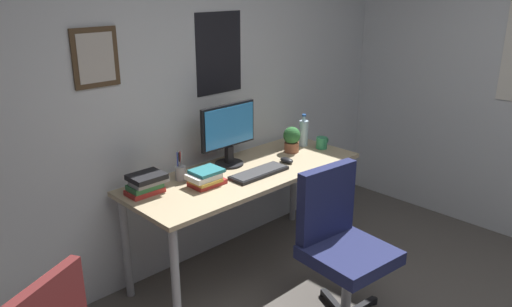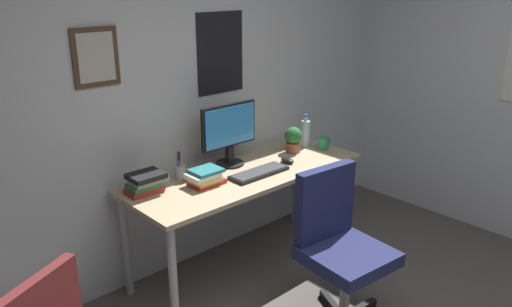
# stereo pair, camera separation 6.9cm
# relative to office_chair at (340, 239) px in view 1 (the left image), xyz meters

# --- Properties ---
(wall_back) EXTENTS (4.40, 0.10, 2.60)m
(wall_back) POSITION_rel_office_chair_xyz_m (-0.29, 1.21, 0.77)
(wall_back) COLOR silver
(wall_back) RESTS_ON ground_plane
(desk) EXTENTS (1.71, 0.66, 0.74)m
(desk) POSITION_rel_office_chair_xyz_m (-0.01, 0.80, 0.13)
(desk) COLOR tan
(desk) RESTS_ON ground_plane
(office_chair) EXTENTS (0.56, 0.57, 0.95)m
(office_chair) POSITION_rel_office_chair_xyz_m (0.00, 0.00, 0.00)
(office_chair) COLOR #1E234C
(office_chair) RESTS_ON ground_plane
(monitor) EXTENTS (0.46, 0.20, 0.43)m
(monitor) POSITION_rel_office_chair_xyz_m (-0.01, 0.97, 0.45)
(monitor) COLOR black
(monitor) RESTS_ON desk
(keyboard) EXTENTS (0.43, 0.15, 0.03)m
(keyboard) POSITION_rel_office_chair_xyz_m (0.01, 0.69, 0.23)
(keyboard) COLOR black
(keyboard) RESTS_ON desk
(computer_mouse) EXTENTS (0.06, 0.11, 0.04)m
(computer_mouse) POSITION_rel_office_chair_xyz_m (0.31, 0.71, 0.23)
(computer_mouse) COLOR black
(computer_mouse) RESTS_ON desk
(water_bottle) EXTENTS (0.07, 0.07, 0.25)m
(water_bottle) POSITION_rel_office_chair_xyz_m (0.69, 0.89, 0.32)
(water_bottle) COLOR silver
(water_bottle) RESTS_ON desk
(coffee_mug_near) EXTENTS (0.12, 0.08, 0.09)m
(coffee_mug_near) POSITION_rel_office_chair_xyz_m (0.74, 0.74, 0.26)
(coffee_mug_near) COLOR #2D8C59
(coffee_mug_near) RESTS_ON desk
(potted_plant) EXTENTS (0.13, 0.13, 0.20)m
(potted_plant) POSITION_rel_office_chair_xyz_m (0.51, 0.85, 0.32)
(potted_plant) COLOR brown
(potted_plant) RESTS_ON desk
(pen_cup) EXTENTS (0.07, 0.07, 0.20)m
(pen_cup) POSITION_rel_office_chair_xyz_m (-0.43, 0.97, 0.27)
(pen_cup) COLOR #9EA0A5
(pen_cup) RESTS_ON desk
(book_stack_left) EXTENTS (0.23, 0.17, 0.10)m
(book_stack_left) POSITION_rel_office_chair_xyz_m (-0.37, 0.79, 0.27)
(book_stack_left) COLOR #B22D28
(book_stack_left) RESTS_ON desk
(book_stack_right) EXTENTS (0.24, 0.18, 0.13)m
(book_stack_right) POSITION_rel_office_chair_xyz_m (-0.71, 0.94, 0.28)
(book_stack_right) COLOR #B22D28
(book_stack_right) RESTS_ON desk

